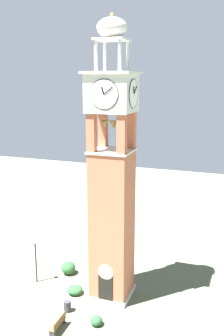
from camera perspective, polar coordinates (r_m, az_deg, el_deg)
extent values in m
plane|color=#5B664C|center=(29.42, 0.00, -18.85)|extent=(80.00, 80.00, 0.00)
cube|color=#AD5B42|center=(26.88, 0.00, -8.99)|extent=(2.66, 2.66, 10.92)
cube|color=beige|center=(29.32, 0.00, -18.56)|extent=(2.86, 2.86, 0.35)
cube|color=black|center=(27.74, -0.99, -18.24)|extent=(1.10, 0.04, 2.20)
cylinder|color=beige|center=(27.02, -1.00, -15.72)|extent=(1.10, 0.04, 1.10)
cube|color=#AD5B42|center=(24.48, -3.15, 5.29)|extent=(0.56, 0.56, 2.68)
cube|color=#AD5B42|center=(23.75, 1.53, 5.05)|extent=(0.56, 0.56, 2.68)
cube|color=#AD5B42|center=(26.40, -1.37, 5.92)|extent=(0.56, 0.56, 2.68)
cube|color=#AD5B42|center=(25.72, 3.00, 5.70)|extent=(0.56, 0.56, 2.68)
cube|color=beige|center=(25.28, 0.00, 2.64)|extent=(2.82, 2.82, 0.12)
cone|color=brown|center=(24.73, 1.24, 6.67)|extent=(0.52, 0.52, 0.52)
cone|color=brown|center=(25.41, 0.97, 6.86)|extent=(0.59, 0.59, 0.39)
cone|color=brown|center=(25.59, -0.05, 6.91)|extent=(0.36, 0.36, 0.40)
cone|color=brown|center=(25.29, -1.19, 6.83)|extent=(0.57, 0.57, 0.46)
cone|color=brown|center=(24.63, -1.11, 6.65)|extent=(0.44, 0.44, 0.42)
cone|color=brown|center=(24.41, 0.26, 6.58)|extent=(0.58, 0.58, 0.55)
cube|color=beige|center=(24.83, 0.00, 11.39)|extent=(2.90, 2.90, 2.47)
cylinder|color=white|center=(23.46, -1.24, 11.26)|extent=(1.88, 0.05, 1.88)
torus|color=black|center=(23.46, -1.24, 11.26)|extent=(1.90, 0.06, 1.90)
cube|color=black|center=(23.42, -1.46, 11.80)|extent=(0.23, 0.03, 0.47)
cube|color=black|center=(23.29, -0.60, 11.81)|extent=(0.63, 0.03, 0.51)
cylinder|color=white|center=(26.22, 1.11, 11.51)|extent=(1.88, 0.05, 1.88)
torus|color=black|center=(26.22, 1.11, 11.51)|extent=(1.90, 0.06, 1.90)
cube|color=black|center=(26.29, 1.01, 12.00)|extent=(0.23, 0.03, 0.47)
cube|color=black|center=(26.17, 1.79, 12.01)|extent=(0.63, 0.03, 0.51)
cylinder|color=white|center=(25.37, -3.18, 11.42)|extent=(0.05, 1.88, 1.88)
torus|color=black|center=(25.37, -3.18, 11.42)|extent=(0.06, 1.90, 1.90)
cube|color=black|center=(25.32, -3.38, 11.92)|extent=(0.03, 0.23, 0.47)
cube|color=black|center=(25.66, -3.05, 11.96)|extent=(0.03, 0.63, 0.51)
cylinder|color=white|center=(24.37, 3.31, 11.33)|extent=(0.05, 1.88, 1.88)
torus|color=black|center=(24.37, 3.31, 11.33)|extent=(0.06, 1.90, 1.90)
cube|color=black|center=(24.28, 3.41, 11.85)|extent=(0.03, 0.23, 0.47)
cube|color=black|center=(24.63, 3.66, 11.88)|extent=(0.03, 0.63, 0.51)
cube|color=beige|center=(24.82, 0.00, 14.43)|extent=(3.26, 3.26, 0.16)
cylinder|color=beige|center=(24.39, -2.50, 16.85)|extent=(0.22, 0.22, 1.90)
cylinder|color=beige|center=(23.84, 1.20, 16.93)|extent=(0.22, 0.22, 1.90)
cylinder|color=beige|center=(25.87, -1.11, 16.67)|extent=(0.22, 0.22, 1.90)
cylinder|color=beige|center=(25.35, 2.41, 16.73)|extent=(0.22, 0.22, 1.90)
cube|color=beige|center=(24.93, 0.00, 19.12)|extent=(2.03, 2.03, 0.12)
ellipsoid|color=beige|center=(25.00, 0.00, 20.74)|extent=(1.95, 1.95, 1.30)
sphere|color=#B79338|center=(25.11, 0.00, 22.48)|extent=(0.24, 0.24, 0.24)
cube|color=brown|center=(26.06, -8.40, -22.61)|extent=(0.44, 1.60, 0.06)
cube|color=brown|center=(25.82, -8.03, -22.21)|extent=(0.05, 1.60, 0.44)
cube|color=#2D2D33|center=(25.71, -9.21, -23.90)|extent=(0.40, 0.08, 0.42)
cube|color=#2D2D33|center=(26.71, -7.60, -22.20)|extent=(0.40, 0.08, 0.42)
cylinder|color=black|center=(30.73, -11.59, -14.09)|extent=(0.12, 0.12, 3.29)
sphere|color=silver|center=(29.93, -11.76, -10.99)|extent=(0.36, 0.36, 0.36)
cylinder|color=#2D2D33|center=(27.64, -6.87, -20.33)|extent=(0.52, 0.52, 0.80)
ellipsoid|color=#234C28|center=(31.98, -6.72, -14.99)|extent=(1.18, 1.18, 1.05)
ellipsoid|color=#234C28|center=(29.47, -5.72, -18.12)|extent=(1.16, 1.16, 0.64)
ellipsoid|color=#234C28|center=(26.31, -2.44, -22.39)|extent=(0.80, 0.80, 0.66)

